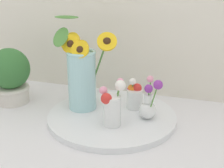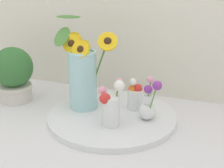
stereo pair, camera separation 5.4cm
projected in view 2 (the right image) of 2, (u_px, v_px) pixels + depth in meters
name	position (u px, v px, depth m)	size (l,w,h in m)	color
ground_plane	(98.00, 124.00, 1.26)	(6.00, 6.00, 0.00)	silver
serving_tray	(112.00, 116.00, 1.30)	(0.53, 0.53, 0.02)	silver
mason_jar_sunflowers	(82.00, 73.00, 1.31)	(0.29, 0.20, 0.39)	#9ED1D6
vase_small_center	(111.00, 106.00, 1.18)	(0.10, 0.09, 0.18)	white
vase_bulb_right	(148.00, 105.00, 1.23)	(0.09, 0.11, 0.18)	white
vase_small_back	(135.00, 95.00, 1.33)	(0.07, 0.07, 0.14)	white
potted_plant	(13.00, 74.00, 1.45)	(0.19, 0.19, 0.26)	beige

